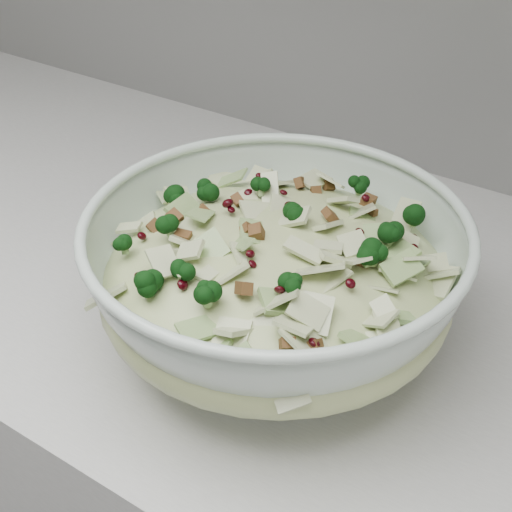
{
  "coord_description": "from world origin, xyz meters",
  "views": [
    {
      "loc": [
        0.51,
        1.19,
        1.33
      ],
      "look_at": [
        0.24,
        1.59,
        0.99
      ],
      "focal_mm": 50.0,
      "sensor_mm": 36.0,
      "label": 1
    }
  ],
  "objects": [
    {
      "name": "salad",
      "position": [
        0.26,
        1.6,
        0.99
      ],
      "size": [
        0.31,
        0.31,
        0.13
      ],
      "rotation": [
        0.0,
        0.0,
        0.05
      ],
      "color": "beige",
      "rests_on": "mixing_bowl"
    },
    {
      "name": "counter",
      "position": [
        0.0,
        1.7,
        0.45
      ],
      "size": [
        3.6,
        0.6,
        0.9
      ],
      "primitive_type": "cube",
      "color": "beige",
      "rests_on": "floor"
    },
    {
      "name": "mixing_bowl",
      "position": [
        0.26,
        1.6,
        0.97
      ],
      "size": [
        0.38,
        0.38,
        0.13
      ],
      "rotation": [
        0.0,
        0.0,
        -0.23
      ],
      "color": "silver",
      "rests_on": "counter"
    }
  ]
}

